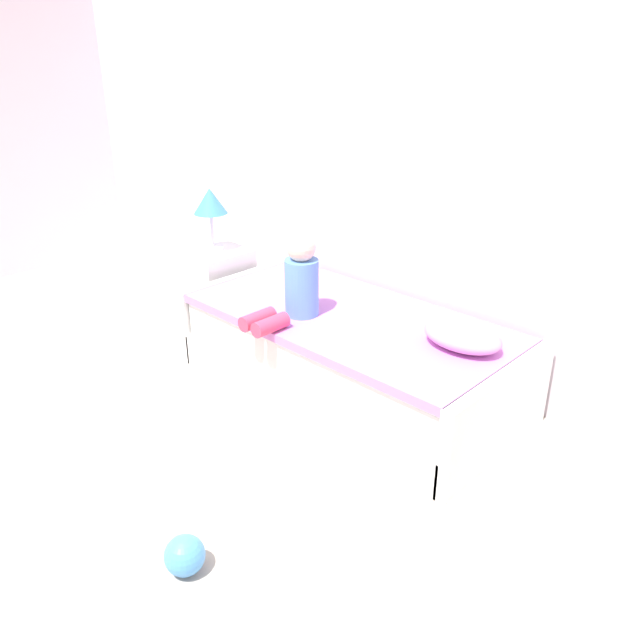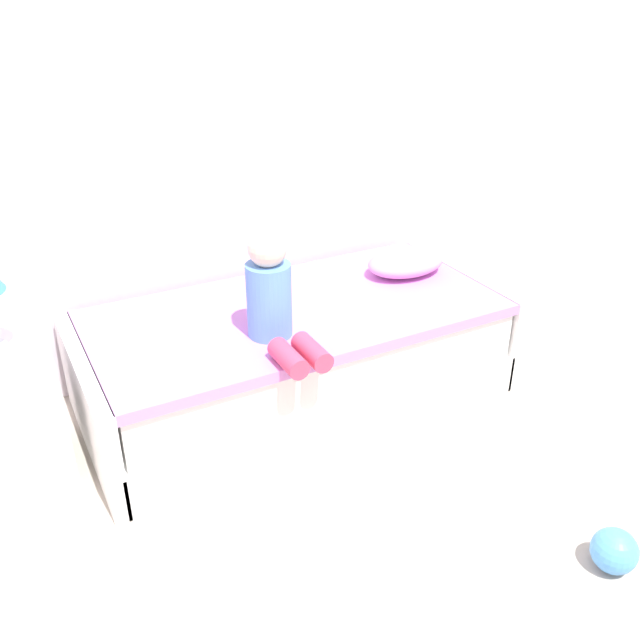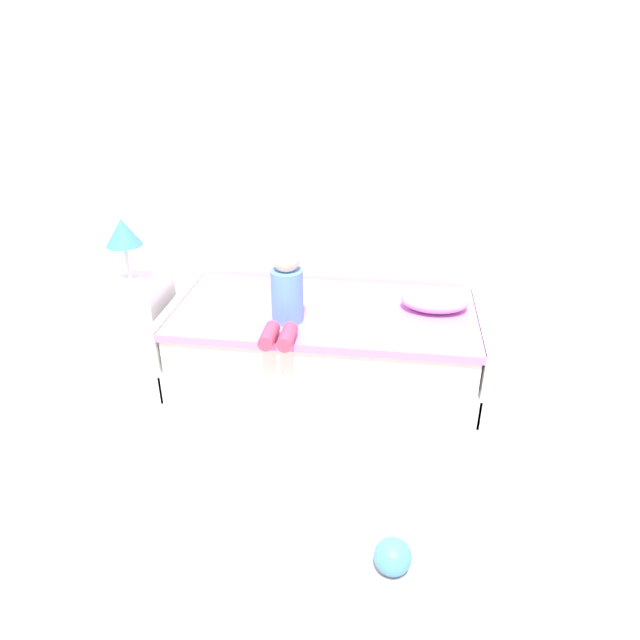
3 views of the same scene
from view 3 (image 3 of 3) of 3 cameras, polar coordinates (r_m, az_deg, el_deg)
wall_rear at (r=4.07m, az=0.82°, el=16.99°), size 7.20×0.10×2.90m
bed at (r=3.91m, az=0.50°, el=-2.29°), size 2.11×1.00×0.50m
nightstand at (r=4.28m, az=-17.66°, el=-0.12°), size 0.44×0.44×0.60m
table_lamp at (r=4.04m, az=-18.93°, el=7.92°), size 0.24×0.24×0.45m
child_figure at (r=3.54m, az=-3.43°, el=2.61°), size 0.20×0.51×0.50m
pillow at (r=3.84m, az=11.31°, el=1.91°), size 0.44×0.30×0.13m
toy_ball at (r=2.76m, az=7.23°, el=-22.23°), size 0.17×0.17×0.17m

